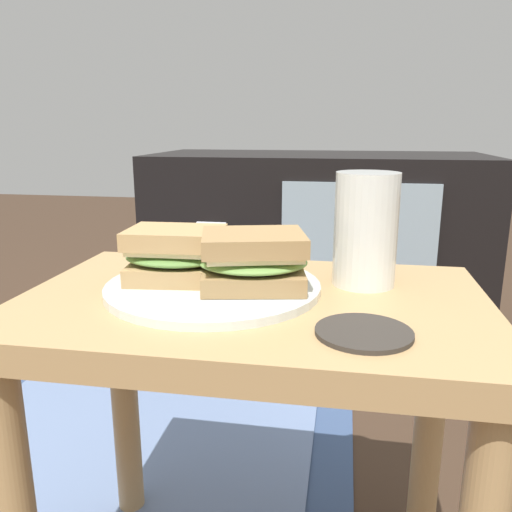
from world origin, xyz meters
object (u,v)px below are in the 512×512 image
tv_cabinet (316,251)px  sandwich_front (176,255)px  sandwich_back (251,260)px  plate (213,287)px  coaster (364,332)px  beer_glass (365,232)px

tv_cabinet → sandwich_front: bearing=-97.5°
sandwich_front → sandwich_back: size_ratio=0.92×
plate → sandwich_back: (0.05, -0.01, 0.04)m
tv_cabinet → coaster: (0.11, -1.05, 0.17)m
tv_cabinet → plate: 0.96m
sandwich_front → beer_glass: bearing=13.6°
tv_cabinet → plate: size_ratio=3.61×
coaster → sandwich_back: bearing=141.9°
plate → beer_glass: beer_glass is taller
tv_cabinet → beer_glass: beer_glass is taller
tv_cabinet → beer_glass: size_ratio=6.67×
sandwich_front → beer_glass: 0.24m
sandwich_back → coaster: size_ratio=1.53×
tv_cabinet → sandwich_front: 0.96m
sandwich_back → beer_glass: beer_glass is taller
sandwich_front → beer_glass: size_ratio=0.94×
coaster → sandwich_front: bearing=153.4°
plate → sandwich_front: 0.06m
beer_glass → coaster: size_ratio=1.50×
coaster → beer_glass: bearing=88.8°
tv_cabinet → sandwich_back: bearing=-91.6°
tv_cabinet → coaster: 1.07m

